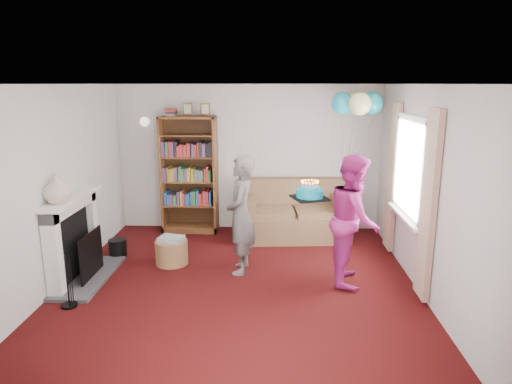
{
  "coord_description": "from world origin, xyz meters",
  "views": [
    {
      "loc": [
        0.45,
        -5.29,
        2.5
      ],
      "look_at": [
        0.2,
        0.6,
        1.1
      ],
      "focal_mm": 32.0,
      "sensor_mm": 36.0,
      "label": 1
    }
  ],
  "objects_px": {
    "sofa": "(294,216)",
    "bookcase": "(190,176)",
    "birthday_cake": "(310,193)",
    "person_striped": "(241,215)",
    "person_magenta": "(354,219)"
  },
  "relations": [
    {
      "from": "sofa",
      "to": "bookcase",
      "type": "bearing_deg",
      "value": 168.31
    },
    {
      "from": "bookcase",
      "to": "birthday_cake",
      "type": "relative_size",
      "value": 5.49
    },
    {
      "from": "person_striped",
      "to": "birthday_cake",
      "type": "xyz_separation_m",
      "value": [
        0.88,
        -0.33,
        0.39
      ]
    },
    {
      "from": "sofa",
      "to": "birthday_cake",
      "type": "distance_m",
      "value": 2.06
    },
    {
      "from": "sofa",
      "to": "person_striped",
      "type": "height_order",
      "value": "person_striped"
    },
    {
      "from": "sofa",
      "to": "person_striped",
      "type": "relative_size",
      "value": 1.11
    },
    {
      "from": "bookcase",
      "to": "person_striped",
      "type": "relative_size",
      "value": 1.37
    },
    {
      "from": "bookcase",
      "to": "sofa",
      "type": "bearing_deg",
      "value": -7.34
    },
    {
      "from": "bookcase",
      "to": "person_striped",
      "type": "xyz_separation_m",
      "value": [
        1.01,
        -1.77,
        -0.17
      ]
    },
    {
      "from": "bookcase",
      "to": "birthday_cake",
      "type": "xyz_separation_m",
      "value": [
        1.89,
        -2.1,
        0.22
      ]
    },
    {
      "from": "person_magenta",
      "to": "birthday_cake",
      "type": "relative_size",
      "value": 4.16
    },
    {
      "from": "person_magenta",
      "to": "person_striped",
      "type": "bearing_deg",
      "value": 88.32
    },
    {
      "from": "person_striped",
      "to": "person_magenta",
      "type": "height_order",
      "value": "person_magenta"
    },
    {
      "from": "person_striped",
      "to": "birthday_cake",
      "type": "height_order",
      "value": "person_striped"
    },
    {
      "from": "sofa",
      "to": "person_magenta",
      "type": "xyz_separation_m",
      "value": [
        0.68,
        -1.79,
        0.48
      ]
    }
  ]
}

